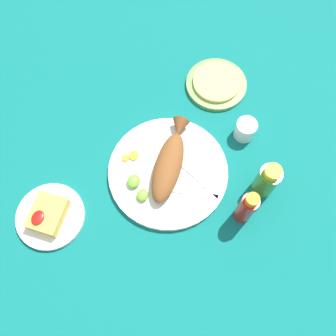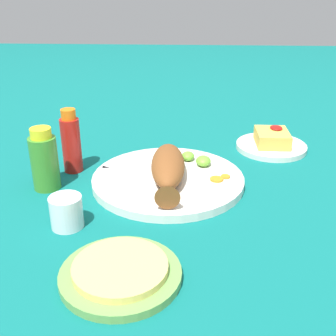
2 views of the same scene
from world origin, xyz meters
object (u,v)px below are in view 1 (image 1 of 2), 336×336
at_px(main_plate, 168,172).
at_px(salt_cup, 245,130).
at_px(fried_fish, 169,162).
at_px(hot_sauce_bottle_green, 267,181).
at_px(hot_sauce_bottle_red, 247,208).
at_px(side_plate_fries, 51,216).
at_px(fork_far, 189,193).
at_px(fork_near, 198,179).
at_px(tortilla_plate, 216,84).

xyz_separation_m(main_plate, salt_cup, (-0.18, 0.18, 0.02)).
distance_m(fried_fish, hot_sauce_bottle_green, 0.26).
bearing_deg(hot_sauce_bottle_red, side_plate_fries, -72.21).
xyz_separation_m(fried_fish, fork_far, (0.06, 0.07, -0.03)).
bearing_deg(hot_sauce_bottle_green, main_plate, -82.96).
bearing_deg(side_plate_fries, hot_sauce_bottle_green, 115.22).
bearing_deg(fork_near, fork_far, -79.55).
bearing_deg(fried_fish, main_plate, 0.00).
distance_m(fork_far, salt_cup, 0.25).
bearing_deg(salt_cup, side_plate_fries, -47.92).
bearing_deg(side_plate_fries, tortilla_plate, 149.26).
height_order(fork_far, salt_cup, salt_cup).
distance_m(main_plate, hot_sauce_bottle_red, 0.24).
xyz_separation_m(hot_sauce_bottle_green, salt_cup, (-0.15, -0.08, -0.04)).
height_order(main_plate, hot_sauce_bottle_red, hot_sauce_bottle_red).
relative_size(fork_far, hot_sauce_bottle_red, 1.23).
xyz_separation_m(hot_sauce_bottle_green, side_plate_fries, (0.25, -0.53, -0.06)).
height_order(hot_sauce_bottle_green, salt_cup, hot_sauce_bottle_green).
height_order(fried_fish, fork_far, fried_fish).
relative_size(fried_fish, tortilla_plate, 1.36).
relative_size(main_plate, hot_sauce_bottle_red, 2.23).
bearing_deg(hot_sauce_bottle_green, salt_cup, -150.65).
xyz_separation_m(fried_fish, hot_sauce_bottle_red, (0.07, 0.23, 0.03)).
relative_size(fried_fish, fork_near, 1.47).
bearing_deg(tortilla_plate, hot_sauce_bottle_red, 23.98).
distance_m(hot_sauce_bottle_red, side_plate_fries, 0.52).
height_order(main_plate, fork_far, fork_far).
bearing_deg(hot_sauce_bottle_red, tortilla_plate, -156.02).
relative_size(fried_fish, side_plate_fries, 1.39).
xyz_separation_m(fork_far, hot_sauce_bottle_green, (-0.08, 0.19, 0.04)).
bearing_deg(salt_cup, fried_fish, -46.55).
height_order(fried_fish, hot_sauce_bottle_red, hot_sauce_bottle_red).
height_order(hot_sauce_bottle_green, tortilla_plate, hot_sauce_bottle_green).
distance_m(main_plate, salt_cup, 0.26).
bearing_deg(tortilla_plate, main_plate, -9.92).
xyz_separation_m(hot_sauce_bottle_red, side_plate_fries, (0.16, -0.49, -0.06)).
bearing_deg(fork_near, fried_fish, -163.99).
bearing_deg(side_plate_fries, fork_near, 121.66).
xyz_separation_m(main_plate, hot_sauce_bottle_red, (0.06, 0.23, 0.06)).
distance_m(fried_fish, hot_sauce_bottle_red, 0.24).
distance_m(hot_sauce_bottle_red, tortilla_plate, 0.42).
bearing_deg(hot_sauce_bottle_green, tortilla_plate, -144.97).
bearing_deg(tortilla_plate, salt_cup, 40.32).
relative_size(fork_near, fork_far, 0.94).
relative_size(main_plate, salt_cup, 5.52).
bearing_deg(side_plate_fries, fried_fish, 131.12).
bearing_deg(hot_sauce_bottle_red, main_plate, -104.30).
xyz_separation_m(fork_far, side_plate_fries, (0.17, -0.34, -0.01)).
height_order(salt_cup, side_plate_fries, salt_cup).
bearing_deg(hot_sauce_bottle_red, fork_near, -112.70).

